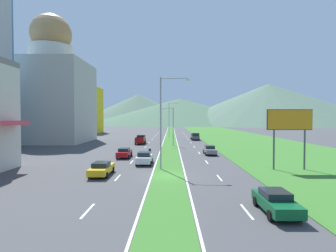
{
  "coord_description": "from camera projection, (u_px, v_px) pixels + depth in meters",
  "views": [
    {
      "loc": [
        0.27,
        -27.32,
        5.96
      ],
      "look_at": [
        -0.5,
        36.98,
        4.09
      ],
      "focal_mm": 28.52,
      "sensor_mm": 36.0,
      "label": 1
    }
  ],
  "objects": [
    {
      "name": "lane_dash_left_1",
      "position": [
        88.0,
        211.0,
        17.14
      ],
      "size": [
        0.16,
        2.8,
        0.01
      ],
      "primitive_type": "cube",
      "color": "silver",
      "rests_on": "ground_plane"
    },
    {
      "name": "lane_dash_left_3",
      "position": [
        132.0,
        162.0,
        36.32
      ],
      "size": [
        0.16,
        2.8,
        0.01
      ],
      "primitive_type": "cube",
      "color": "silver",
      "rests_on": "ground_plane"
    },
    {
      "name": "hill_far_left",
      "position": [
        139.0,
        109.0,
        304.04
      ],
      "size": [
        144.11,
        144.11,
        33.51
      ],
      "primitive_type": "cone",
      "color": "#516B56",
      "rests_on": "ground_plane"
    },
    {
      "name": "motorcycle_rider",
      "position": [
        150.0,
        154.0,
        38.39
      ],
      "size": [
        0.36,
        2.0,
        1.8
      ],
      "rotation": [
        0.0,
        0.0,
        1.57
      ],
      "color": "black",
      "rests_on": "ground_plane"
    },
    {
      "name": "lane_dash_right_2",
      "position": [
        219.0,
        178.0,
        26.61
      ],
      "size": [
        0.16,
        2.8,
        0.01
      ],
      "primitive_type": "cube",
      "color": "silver",
      "rests_on": "ground_plane"
    },
    {
      "name": "street_lamp_far",
      "position": [
        170.0,
        117.0,
        84.08
      ],
      "size": [
        3.42,
        0.52,
        10.88
      ],
      "color": "#99999E",
      "rests_on": "ground_plane"
    },
    {
      "name": "lane_dash_right_6",
      "position": [
        191.0,
        143.0,
        64.96
      ],
      "size": [
        0.16,
        2.8,
        0.01
      ],
      "primitive_type": "cube",
      "color": "silver",
      "rests_on": "ground_plane"
    },
    {
      "name": "lane_dash_right_3",
      "position": [
        207.0,
        162.0,
        36.2
      ],
      "size": [
        0.16,
        2.8,
        0.01
      ],
      "primitive_type": "cube",
      "color": "silver",
      "rests_on": "ground_plane"
    },
    {
      "name": "pickup_truck_0",
      "position": [
        141.0,
        140.0,
        61.97
      ],
      "size": [
        2.18,
        5.4,
        2.0
      ],
      "rotation": [
        0.0,
        0.0,
        1.57
      ],
      "color": "maroon",
      "rests_on": "ground_plane"
    },
    {
      "name": "hill_far_center",
      "position": [
        180.0,
        111.0,
        276.1
      ],
      "size": [
        189.59,
        189.59,
        26.34
      ],
      "primitive_type": "cone",
      "color": "#47664C",
      "rests_on": "ground_plane"
    },
    {
      "name": "edge_line_median_left",
      "position": [
        165.0,
        136.0,
        87.47
      ],
      "size": [
        0.16,
        240.0,
        0.01
      ],
      "primitive_type": "cube",
      "color": "silver",
      "rests_on": "ground_plane"
    },
    {
      "name": "car_1",
      "position": [
        124.0,
        153.0,
        40.42
      ],
      "size": [
        1.88,
        4.71,
        1.47
      ],
      "rotation": [
        0.0,
        0.0,
        1.57
      ],
      "color": "maroon",
      "rests_on": "ground_plane"
    },
    {
      "name": "edge_line_median_right",
      "position": [
        176.0,
        136.0,
        87.43
      ],
      "size": [
        0.16,
        240.0,
        0.01
      ],
      "primitive_type": "cube",
      "color": "silver",
      "rests_on": "ground_plane"
    },
    {
      "name": "pickup_truck_1",
      "position": [
        195.0,
        136.0,
        72.97
      ],
      "size": [
        2.18,
        5.4,
        2.0
      ],
      "rotation": [
        0.0,
        0.0,
        -1.57
      ],
      "color": "#515459",
      "rests_on": "ground_plane"
    },
    {
      "name": "lane_dash_right_12",
      "position": [
        182.0,
        131.0,
        122.49
      ],
      "size": [
        0.16,
        2.8,
        0.01
      ],
      "primitive_type": "cube",
      "color": "silver",
      "rests_on": "ground_plane"
    },
    {
      "name": "hill_far_right",
      "position": [
        269.0,
        104.0,
        256.77
      ],
      "size": [
        197.76,
        197.76,
        39.11
      ],
      "primitive_type": "cone",
      "color": "#516B56",
      "rests_on": "ground_plane"
    },
    {
      "name": "lane_dash_left_2",
      "position": [
        118.0,
        178.0,
        26.73
      ],
      "size": [
        0.16,
        2.8,
        0.01
      ],
      "primitive_type": "cube",
      "color": "silver",
      "rests_on": "ground_plane"
    },
    {
      "name": "street_lamp_near",
      "position": [
        164.0,
        117.0,
        30.81
      ],
      "size": [
        3.55,
        0.52,
        10.7
      ],
      "color": "#99999E",
      "rests_on": "ground_plane"
    },
    {
      "name": "car_0",
      "position": [
        276.0,
        201.0,
        16.77
      ],
      "size": [
        1.92,
        4.32,
        1.39
      ],
      "rotation": [
        0.0,
        0.0,
        -1.57
      ],
      "color": "#0C5128",
      "rests_on": "ground_plane"
    },
    {
      "name": "lane_dash_left_12",
      "position": [
        160.0,
        131.0,
        122.61
      ],
      "size": [
        0.16,
        2.8,
        0.01
      ],
      "primitive_type": "cube",
      "color": "silver",
      "rests_on": "ground_plane"
    },
    {
      "name": "domed_building",
      "position": [
        52.0,
        91.0,
        66.37
      ],
      "size": [
        17.48,
        17.48,
        31.69
      ],
      "color": "#B7B2A8",
      "rests_on": "ground_plane"
    },
    {
      "name": "billboard_roadside",
      "position": [
        290.0,
        123.0,
        30.55
      ],
      "size": [
        5.23,
        0.28,
        7.01
      ],
      "color": "#4C4C51",
      "rests_on": "ground_plane"
    },
    {
      "name": "car_4",
      "position": [
        144.0,
        158.0,
        34.51
      ],
      "size": [
        1.96,
        4.17,
        1.61
      ],
      "rotation": [
        0.0,
        0.0,
        1.57
      ],
      "color": "silver",
      "rests_on": "ground_plane"
    },
    {
      "name": "lane_dash_right_7",
      "position": [
        188.0,
        140.0,
        74.55
      ],
      "size": [
        0.16,
        2.8,
        0.01
      ],
      "primitive_type": "cube",
      "color": "silver",
      "rests_on": "ground_plane"
    },
    {
      "name": "lane_dash_right_11",
      "position": [
        183.0,
        132.0,
        112.9
      ],
      "size": [
        0.16,
        2.8,
        0.01
      ],
      "primitive_type": "cube",
      "color": "silver",
      "rests_on": "ground_plane"
    },
    {
      "name": "lane_dash_left_5",
      "position": [
        145.0,
        147.0,
        55.49
      ],
      "size": [
        0.16,
        2.8,
        0.01
      ],
      "primitive_type": "cube",
      "color": "silver",
      "rests_on": "ground_plane"
    },
    {
      "name": "lane_dash_left_10",
      "position": [
        157.0,
        134.0,
        103.44
      ],
      "size": [
        0.16,
        2.8,
        0.01
      ],
      "primitive_type": "cube",
      "color": "silver",
      "rests_on": "ground_plane"
    },
    {
      "name": "lane_dash_right_9",
      "position": [
        185.0,
        135.0,
        93.73
      ],
      "size": [
        0.16,
        2.8,
        0.01
      ],
      "primitive_type": "cube",
      "color": "silver",
      "rests_on": "ground_plane"
    },
    {
      "name": "lane_dash_right_1",
      "position": [
        247.0,
        211.0,
        17.02
      ],
      "size": [
        0.16,
        2.8,
        0.01
      ],
      "primitive_type": "cube",
      "color": "silver",
      "rests_on": "ground_plane"
    },
    {
      "name": "ground_plane",
      "position": [
        169.0,
        176.0,
        27.48
      ],
      "size": [
        600.0,
        600.0,
        0.0
      ],
      "primitive_type": "plane",
      "color": "#424244"
    },
    {
      "name": "street_lamp_mid",
      "position": [
        172.0,
        124.0,
        57.46
      ],
      "size": [
        2.66,
        0.33,
        8.26
      ],
      "color": "#99999E",
      "rests_on": "ground_plane"
    },
    {
      "name": "lane_dash_right_4",
      "position": [
        199.0,
        153.0,
        45.78
      ],
      "size": [
        0.16,
        2.8,
        0.01
      ],
      "primitive_type": "cube",
      "color": "silver",
      "rests_on": "ground_plane"
    },
    {
      "name": "lane_dash_right_8",
      "position": [
        186.0,
        137.0,
        84.14
      ],
      "size": [
        0.16,
        2.8,
        0.01
      ],
      "primitive_type": "cube",
      "color": "silver",
      "rests_on": "ground_plane"
    },
    {
      "name": "lane_dash_left_9",
      "position": [
        156.0,
        135.0,
        93.85
      ],
      "size": [
        0.16,
        2.8,
        0.01
      ],
      "primitive_type": "cube",
      "color": "silver",
      "rests_on": "ground_plane"
    },
    {
      "name": "grass_verge_right",
      "position": [
        233.0,
        136.0,
        87.2
      ],
      "size": [
        24.0,
        240.0,
        0.06
      ],
      "primitive_type": "cube",
      "color": "#387028",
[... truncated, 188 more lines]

